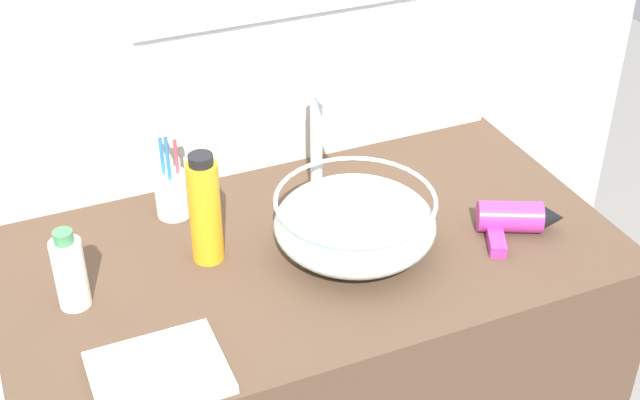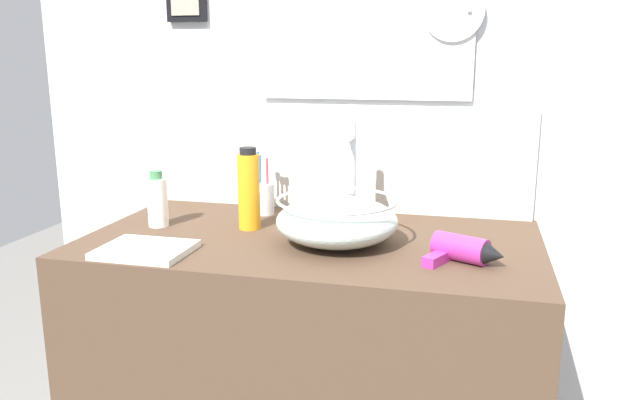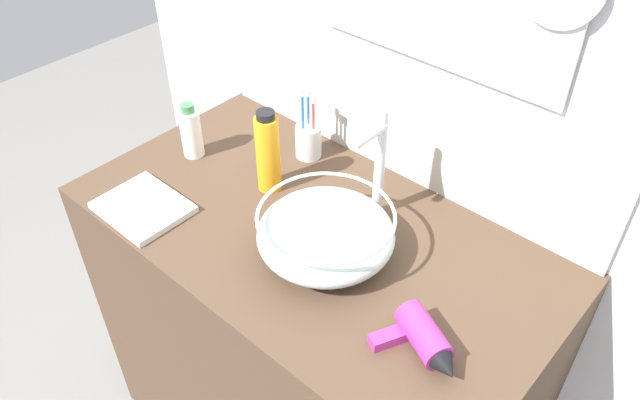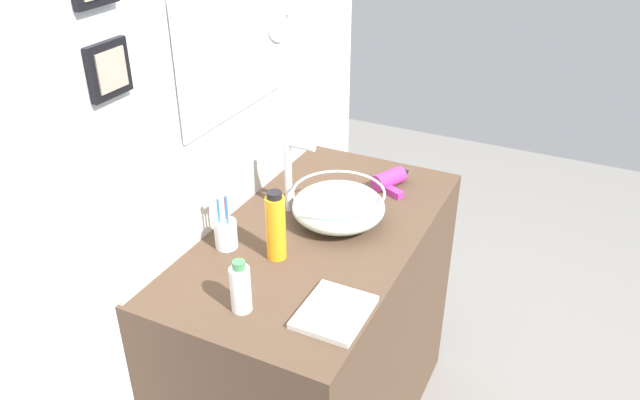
# 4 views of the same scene
# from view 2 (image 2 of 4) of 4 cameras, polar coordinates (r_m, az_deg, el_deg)

# --- Properties ---
(back_panel) EXTENTS (1.95, 0.09, 2.31)m
(back_panel) POSITION_cam_2_polar(r_m,az_deg,el_deg) (1.89, 1.88, 6.11)
(back_panel) COLOR silver
(back_panel) RESTS_ON ground
(glass_bowl_sink) EXTENTS (0.30, 0.30, 0.12)m
(glass_bowl_sink) POSITION_cam_2_polar(r_m,az_deg,el_deg) (1.54, 1.56, -1.86)
(glass_bowl_sink) COLOR silver
(glass_bowl_sink) RESTS_ON vanity_counter
(faucet) EXTENTS (0.02, 0.11, 0.29)m
(faucet) POSITION_cam_2_polar(r_m,az_deg,el_deg) (1.68, 2.84, 2.93)
(faucet) COLOR silver
(faucet) RESTS_ON vanity_counter
(hair_drier) EXTENTS (0.19, 0.13, 0.06)m
(hair_drier) POSITION_cam_2_polar(r_m,az_deg,el_deg) (1.44, 13.06, -4.51)
(hair_drier) COLOR #B22D8C
(hair_drier) RESTS_ON vanity_counter
(toothbrush_cup) EXTENTS (0.07, 0.07, 0.21)m
(toothbrush_cup) POSITION_cam_2_polar(r_m,az_deg,el_deg) (1.84, -5.28, 0.24)
(toothbrush_cup) COLOR silver
(toothbrush_cup) RESTS_ON vanity_counter
(lotion_bottle) EXTENTS (0.06, 0.06, 0.22)m
(lotion_bottle) POSITION_cam_2_polar(r_m,az_deg,el_deg) (1.67, -6.52, 0.92)
(lotion_bottle) COLOR orange
(lotion_bottle) RESTS_ON vanity_counter
(spray_bottle) EXTENTS (0.05, 0.05, 0.15)m
(spray_bottle) POSITION_cam_2_polar(r_m,az_deg,el_deg) (1.75, -14.64, -0.09)
(spray_bottle) COLOR white
(spray_bottle) RESTS_ON vanity_counter
(hand_towel) EXTENTS (0.21, 0.17, 0.02)m
(hand_towel) POSITION_cam_2_polar(r_m,az_deg,el_deg) (1.53, -15.67, -4.41)
(hand_towel) COLOR silver
(hand_towel) RESTS_ON vanity_counter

